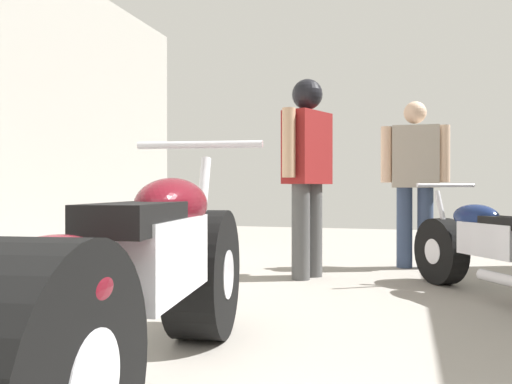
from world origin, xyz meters
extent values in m
plane|color=gray|center=(0.00, 3.17, 0.00)|extent=(15.20, 15.20, 0.00)
cylinder|color=black|center=(-0.67, 2.75, 0.35)|extent=(0.37, 0.73, 0.70)
cylinder|color=silver|center=(-0.67, 2.75, 0.35)|extent=(0.32, 0.30, 0.26)
cylinder|color=black|center=(-0.45, 1.19, 0.35)|extent=(0.37, 0.73, 0.70)
cylinder|color=silver|center=(-0.45, 1.19, 0.35)|extent=(0.32, 0.30, 0.26)
cube|color=silver|center=(-0.56, 1.97, 0.54)|extent=(0.36, 0.72, 0.30)
ellipsoid|color=#5B0F19|center=(-0.59, 2.21, 0.74)|extent=(0.36, 0.60, 0.24)
cube|color=black|center=(-0.53, 1.78, 0.71)|extent=(0.31, 0.55, 0.11)
ellipsoid|color=#5B0F19|center=(-0.45, 1.25, 0.56)|extent=(0.35, 0.51, 0.26)
cylinder|color=silver|center=(-0.66, 2.71, 0.67)|extent=(0.09, 0.28, 0.63)
cylinder|color=silver|center=(-0.65, 2.67, 1.04)|extent=(0.67, 0.13, 0.04)
cylinder|color=silver|center=(-0.66, 1.63, 0.24)|extent=(0.18, 0.61, 0.10)
cylinder|color=black|center=(0.68, 4.79, 0.28)|extent=(0.43, 0.56, 0.56)
cylinder|color=silver|center=(0.68, 4.79, 0.28)|extent=(0.26, 0.27, 0.21)
cube|color=silver|center=(1.01, 4.24, 0.44)|extent=(0.47, 0.59, 0.25)
ellipsoid|color=navy|center=(0.91, 4.41, 0.60)|extent=(0.43, 0.51, 0.19)
cube|color=black|center=(1.09, 4.11, 0.57)|extent=(0.38, 0.46, 0.09)
cylinder|color=silver|center=(0.69, 4.76, 0.54)|extent=(0.15, 0.21, 0.51)
cylinder|color=silver|center=(0.71, 4.73, 0.84)|extent=(0.48, 0.31, 0.03)
cylinder|color=silver|center=(1.04, 3.95, 0.20)|extent=(0.32, 0.45, 0.08)
cylinder|color=#384766|center=(0.38, 5.66, 0.41)|extent=(0.17, 0.17, 0.83)
cylinder|color=#384766|center=(0.58, 5.67, 0.41)|extent=(0.17, 0.17, 0.83)
cube|color=#B2A899|center=(0.48, 5.66, 1.14)|extent=(0.47, 0.27, 0.63)
cylinder|color=beige|center=(0.19, 5.65, 1.17)|extent=(0.12, 0.12, 0.58)
cylinder|color=beige|center=(0.76, 5.67, 1.17)|extent=(0.12, 0.12, 0.58)
sphere|color=beige|center=(0.48, 5.66, 1.59)|extent=(0.23, 0.23, 0.23)
cylinder|color=#4C4C4C|center=(-0.51, 4.67, 0.43)|extent=(0.21, 0.21, 0.86)
cylinder|color=#4C4C4C|center=(-0.43, 4.86, 0.43)|extent=(0.21, 0.21, 0.86)
cube|color=maroon|center=(-0.47, 4.77, 1.18)|extent=(0.41, 0.53, 0.66)
cylinder|color=tan|center=(-0.58, 4.49, 1.21)|extent=(0.15, 0.15, 0.60)
cylinder|color=tan|center=(-0.36, 5.04, 1.21)|extent=(0.15, 0.15, 0.60)
sphere|color=black|center=(-0.47, 4.77, 1.65)|extent=(0.24, 0.24, 0.24)
sphere|color=black|center=(-0.47, 4.77, 1.67)|extent=(0.28, 0.28, 0.28)
camera|label=1|loc=(0.39, 0.17, 0.81)|focal=35.87mm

